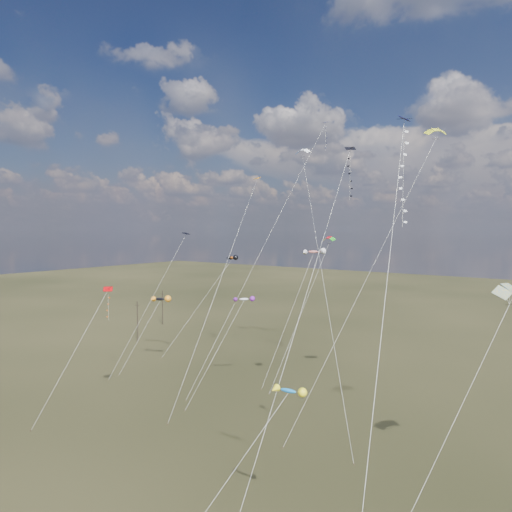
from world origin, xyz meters
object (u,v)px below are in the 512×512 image
Objects in this scene: utility_pole_near at (137,321)px; diamond_black_high at (344,189)px; utility_pole_far at (163,307)px; parafoil_yellow at (435,132)px; novelty_black_orange at (160,299)px.

diamond_black_high is (52.01, -15.98, 22.41)m from utility_pole_near.
utility_pole_near is 16.12m from utility_pole_far.
utility_pole_far is 0.26× the size of diamond_black_high.
diamond_black_high is 0.92× the size of parafoil_yellow.
utility_pole_far is 70.72m from diamond_black_high.
utility_pole_far is 0.24× the size of parafoil_yellow.
diamond_black_high is 2.67× the size of novelty_black_orange.
utility_pole_far is (-8.00, 14.00, 0.00)m from utility_pole_near.
parafoil_yellow is (66.31, -20.61, 29.00)m from utility_pole_far.
utility_pole_far is at bearing 153.45° from diamond_black_high.
novelty_black_orange is at bearing -177.28° from parafoil_yellow.
parafoil_yellow reaches higher than utility_pole_near.
utility_pole_near is 0.24× the size of parafoil_yellow.
parafoil_yellow is 2.91× the size of novelty_black_orange.
novelty_black_orange is (16.21, -8.61, 6.94)m from utility_pole_near.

